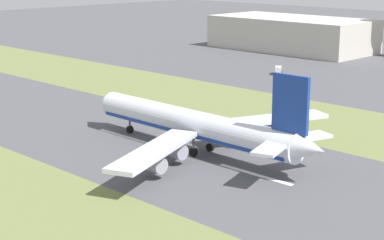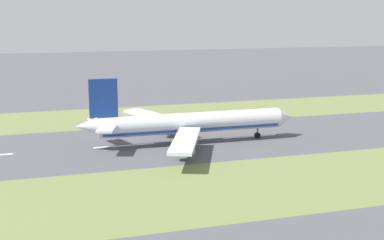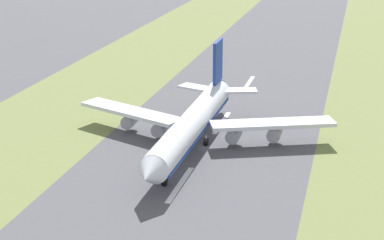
{
  "view_description": "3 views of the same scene",
  "coord_description": "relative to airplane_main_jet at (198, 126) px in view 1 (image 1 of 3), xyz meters",
  "views": [
    {
      "loc": [
        -93.78,
        -92.65,
        40.81
      ],
      "look_at": [
        2.76,
        2.1,
        7.0
      ],
      "focal_mm": 60.0,
      "sensor_mm": 36.0,
      "label": 1
    },
    {
      "loc": [
        151.0,
        -44.47,
        37.96
      ],
      "look_at": [
        2.76,
        2.1,
        7.0
      ],
      "focal_mm": 50.0,
      "sensor_mm": 36.0,
      "label": 2
    },
    {
      "loc": [
        -32.3,
        136.12,
        53.45
      ],
      "look_at": [
        2.76,
        2.1,
        7.0
      ],
      "focal_mm": 60.0,
      "sensor_mm": 36.0,
      "label": 3
    }
  ],
  "objects": [
    {
      "name": "grass_median_east",
      "position": [
        42.26,
        -0.2,
        -6.02
      ],
      "size": [
        40.0,
        600.0,
        0.01
      ],
      "primitive_type": "cube",
      "color": "olive",
      "rests_on": "ground"
    },
    {
      "name": "centreline_dash_mid",
      "position": [
        -2.74,
        -18.09,
        -6.01
      ],
      "size": [
        1.2,
        18.0,
        0.01
      ],
      "primitive_type": "cube",
      "color": "silver",
      "rests_on": "ground"
    },
    {
      "name": "ground_plane",
      "position": [
        -2.74,
        -0.2,
        -6.02
      ],
      "size": [
        800.0,
        800.0,
        0.0
      ],
      "primitive_type": "plane",
      "color": "#4C4C51"
    },
    {
      "name": "centreline_dash_far",
      "position": [
        -2.74,
        21.91,
        -6.01
      ],
      "size": [
        1.2,
        18.0,
        0.01
      ],
      "primitive_type": "cube",
      "color": "silver",
      "rests_on": "ground"
    },
    {
      "name": "grass_median_west",
      "position": [
        -47.74,
        -0.2,
        -6.02
      ],
      "size": [
        40.0,
        600.0,
        0.01
      ],
      "primitive_type": "cube",
      "color": "olive",
      "rests_on": "ground"
    },
    {
      "name": "service_truck",
      "position": [
        91.41,
        47.25,
        -4.36
      ],
      "size": [
        6.16,
        5.27,
        3.1
      ],
      "color": "#B2231E",
      "rests_on": "ground"
    },
    {
      "name": "airplane_main_jet",
      "position": [
        0.0,
        0.0,
        0.0
      ],
      "size": [
        64.13,
        67.04,
        20.2
      ],
      "color": "silver",
      "rests_on": "ground"
    },
    {
      "name": "terminal_building",
      "position": [
        149.08,
        83.37,
        1.49
      ],
      "size": [
        36.0,
        73.64,
        15.02
      ],
      "primitive_type": "cube",
      "color": "#BCB7A8",
      "rests_on": "ground"
    }
  ]
}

